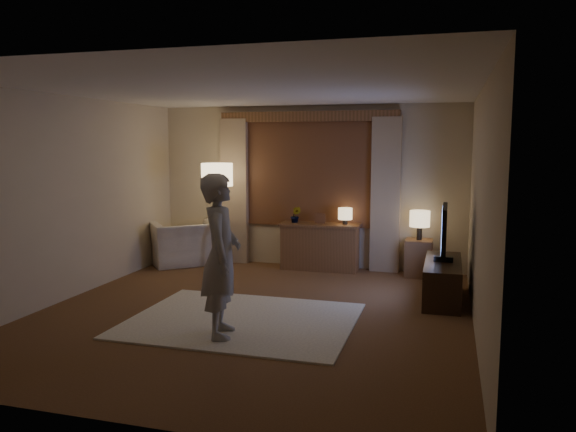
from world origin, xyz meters
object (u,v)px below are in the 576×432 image
(armchair, at_px, (185,242))
(side_table, at_px, (419,258))
(sideboard, at_px, (320,248))
(tv_stand, at_px, (443,280))
(person, at_px, (221,256))

(armchair, relative_size, side_table, 1.98)
(sideboard, bearing_deg, armchair, -174.88)
(armchair, relative_size, tv_stand, 0.79)
(sideboard, height_order, person, person)
(sideboard, xyz_separation_m, armchair, (-2.26, -0.20, 0.01))
(side_table, bearing_deg, armchair, -177.70)
(side_table, height_order, tv_stand, side_table)
(sideboard, bearing_deg, side_table, -1.86)
(armchair, bearing_deg, side_table, 141.69)
(side_table, xyz_separation_m, tv_stand, (0.37, -1.22, -0.03))
(armchair, xyz_separation_m, side_table, (3.80, 0.15, -0.08))
(side_table, bearing_deg, sideboard, 178.14)
(side_table, distance_m, tv_stand, 1.27)
(tv_stand, bearing_deg, armchair, 165.64)
(tv_stand, height_order, person, person)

